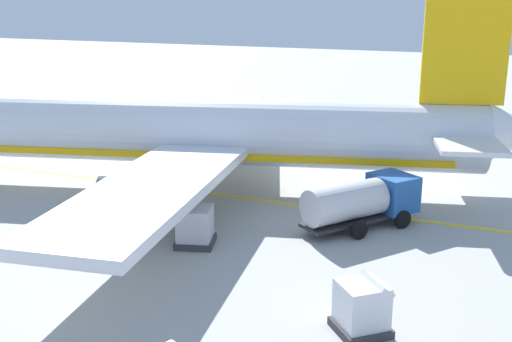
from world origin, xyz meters
TOP-DOWN VIEW (x-y plane):
  - airliner_foreground at (24.84, 18.44)m, footprint 34.32×41.17m
  - service_truck_fuel at (22.52, 6.74)m, footprint 6.02×5.22m
  - cargo_container_near at (17.44, 13.33)m, footprint 2.12×2.12m
  - cargo_container_far at (12.70, 4.48)m, footprint 2.39×2.39m
  - crew_marshaller at (19.26, 15.65)m, footprint 0.57×0.41m
  - apron_guide_line at (24.55, 13.99)m, footprint 0.30×60.00m

SIDE VIEW (x-z plane):
  - apron_guide_line at x=24.55m, z-range 0.00..0.01m
  - cargo_container_near at x=17.44m, z-range -0.06..1.86m
  - cargo_container_far at x=12.70m, z-range -0.05..1.86m
  - crew_marshaller at x=19.26m, z-range 0.16..1.94m
  - service_truck_fuel at x=22.52m, z-range 0.20..2.60m
  - airliner_foreground at x=24.84m, z-range -2.56..9.34m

